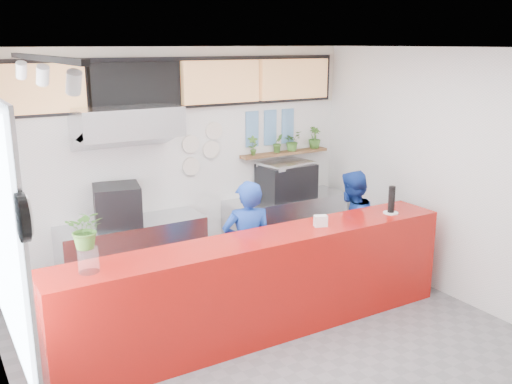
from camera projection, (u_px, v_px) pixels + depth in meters
name	position (u px, v px, depth m)	size (l,w,h in m)	color
floor	(283.00, 350.00, 5.84)	(5.00, 5.00, 0.00)	slate
ceiling	(287.00, 48.00, 5.08)	(5.00, 5.00, 0.00)	silver
wall_back	(180.00, 163.00, 7.53)	(5.00, 5.00, 0.00)	white
wall_left	(3.00, 258.00, 4.22)	(5.00, 5.00, 0.00)	white
wall_right	(461.00, 178.00, 6.70)	(5.00, 5.00, 0.00)	white
service_counter	(262.00, 286.00, 6.03)	(4.50, 0.60, 1.10)	#A5110B
cream_band	(177.00, 79.00, 7.25)	(5.00, 0.02, 0.80)	beige
prep_bench	(133.00, 256.00, 7.15)	(1.80, 0.60, 0.90)	#B2B5BA
panini_oven	(117.00, 205.00, 6.90)	(0.54, 0.54, 0.48)	black
extraction_hood	(127.00, 122.00, 6.68)	(1.20, 0.70, 0.35)	#B2B5BA
hood_lip	(128.00, 138.00, 6.73)	(1.20, 0.70, 0.08)	#B2B5BA
right_bench	(286.00, 227.00, 8.29)	(1.80, 0.60, 0.90)	#B2B5BA
espresso_machine	(286.00, 181.00, 8.12)	(0.74, 0.53, 0.48)	black
espresso_tray	(286.00, 164.00, 8.06)	(0.70, 0.49, 0.06)	silver
herb_shelf	(285.00, 153.00, 8.24)	(1.40, 0.18, 0.04)	brown
menu_board_far_left	(35.00, 89.00, 6.30)	(1.10, 0.10, 0.55)	tan
menu_board_mid_left	(136.00, 85.00, 6.87)	(1.10, 0.10, 0.55)	black
menu_board_mid_right	(221.00, 82.00, 7.45)	(1.10, 0.10, 0.55)	tan
menu_board_far_right	(294.00, 79.00, 8.03)	(1.10, 0.10, 0.55)	tan
soffit	(178.00, 83.00, 7.23)	(4.80, 0.04, 0.65)	black
window_frame	(2.00, 221.00, 4.44)	(0.03, 2.30, 2.00)	#B2B5BA
wall_clock_rim	(22.00, 217.00, 3.35)	(0.30, 0.30, 0.05)	black
wall_clock_face	(28.00, 217.00, 3.36)	(0.26, 0.26, 0.02)	white
track_rail	(41.00, 58.00, 4.05)	(0.05, 2.40, 0.04)	black
dec_plate_a	(191.00, 144.00, 7.52)	(0.24, 0.24, 0.03)	silver
dec_plate_b	(211.00, 149.00, 7.69)	(0.24, 0.24, 0.03)	silver
dec_plate_c	(191.00, 166.00, 7.59)	(0.24, 0.24, 0.03)	silver
dec_plate_d	(214.00, 131.00, 7.65)	(0.24, 0.24, 0.03)	silver
photo_frame_a	(252.00, 120.00, 7.94)	(0.20, 0.02, 0.25)	#598CBF
photo_frame_b	(270.00, 119.00, 8.08)	(0.20, 0.02, 0.25)	#598CBF
photo_frame_c	(288.00, 117.00, 8.23)	(0.20, 0.02, 0.25)	#598CBF
photo_frame_d	(252.00, 138.00, 8.00)	(0.20, 0.02, 0.25)	#598CBF
photo_frame_e	(270.00, 136.00, 8.15)	(0.20, 0.02, 0.25)	#598CBF
photo_frame_f	(288.00, 135.00, 8.30)	(0.20, 0.02, 0.25)	#598CBF
staff_center	(248.00, 249.00, 6.44)	(0.58, 0.38, 1.58)	navy
staff_right	(350.00, 229.00, 7.24)	(0.73, 0.57, 1.50)	navy
herb_a	(253.00, 145.00, 7.94)	(0.15, 0.10, 0.28)	#3C6B25
herb_b	(278.00, 143.00, 8.15)	(0.15, 0.12, 0.27)	#3C6B25
herb_c	(292.00, 141.00, 8.27)	(0.26, 0.23, 0.29)	#3C6B25
herb_d	(315.00, 138.00, 8.46)	(0.18, 0.16, 0.32)	#3C6B25
glass_vase	(88.00, 260.00, 4.96)	(0.18, 0.18, 0.22)	white
basil_vase	(86.00, 229.00, 4.89)	(0.32, 0.27, 0.35)	#3C6B25
napkin_holder	(321.00, 221.00, 6.22)	(0.14, 0.09, 0.12)	white
white_plate	(391.00, 213.00, 6.71)	(0.18, 0.18, 0.01)	white
pepper_mill	(392.00, 199.00, 6.66)	(0.08, 0.08, 0.31)	black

